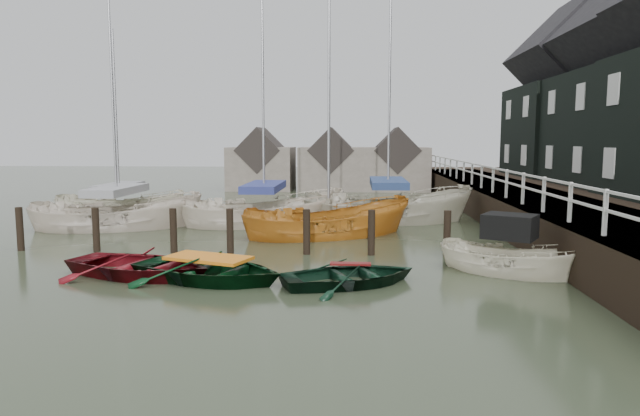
# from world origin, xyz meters

# --- Properties ---
(ground) EXTENTS (120.00, 120.00, 0.00)m
(ground) POSITION_xyz_m (0.00, 0.00, 0.00)
(ground) COLOR #2C3521
(ground) RESTS_ON ground
(pier) EXTENTS (3.04, 32.00, 2.70)m
(pier) POSITION_xyz_m (9.48, 10.00, 0.71)
(pier) COLOR black
(pier) RESTS_ON ground
(mooring_pilings) EXTENTS (13.72, 0.22, 1.80)m
(mooring_pilings) POSITION_xyz_m (-1.11, 3.00, 0.50)
(mooring_pilings) COLOR black
(mooring_pilings) RESTS_ON ground
(far_sheds) EXTENTS (14.00, 4.08, 4.39)m
(far_sheds) POSITION_xyz_m (0.83, 26.00, 1.86)
(far_sheds) COLOR #665B51
(far_sheds) RESTS_ON ground
(rowboat_red) EXTENTS (4.76, 4.01, 0.84)m
(rowboat_red) POSITION_xyz_m (-2.88, -0.13, 0.00)
(rowboat_red) COLOR maroon
(rowboat_red) RESTS_ON ground
(rowboat_green) EXTENTS (4.77, 4.07, 0.84)m
(rowboat_green) POSITION_xyz_m (-0.97, -0.51, 0.00)
(rowboat_green) COLOR black
(rowboat_green) RESTS_ON ground
(rowboat_dkgreen) EXTENTS (4.14, 3.61, 0.71)m
(rowboat_dkgreen) POSITION_xyz_m (2.59, -0.65, 0.00)
(rowboat_dkgreen) COLOR black
(rowboat_dkgreen) RESTS_ON ground
(motorboat) EXTENTS (4.09, 3.17, 2.32)m
(motorboat) POSITION_xyz_m (6.80, 0.71, 0.11)
(motorboat) COLOR beige
(motorboat) RESTS_ON ground
(sailboat_a) EXTENTS (7.10, 4.39, 11.60)m
(sailboat_a) POSITION_xyz_m (-6.81, 7.71, 0.06)
(sailboat_a) COLOR beige
(sailboat_a) RESTS_ON ground
(sailboat_b) EXTENTS (7.40, 4.70, 11.58)m
(sailboat_b) POSITION_xyz_m (-1.09, 9.02, 0.06)
(sailboat_b) COLOR beige
(sailboat_b) RESTS_ON ground
(sailboat_c) EXTENTS (7.00, 4.83, 11.16)m
(sailboat_c) POSITION_xyz_m (1.72, 6.47, 0.01)
(sailboat_c) COLOR #BD7323
(sailboat_c) RESTS_ON ground
(sailboat_d) EXTENTS (7.73, 3.81, 12.18)m
(sailboat_d) POSITION_xyz_m (4.10, 10.16, 0.06)
(sailboat_d) COLOR #BDB7A1
(sailboat_d) RESTS_ON ground
(sailboat_e) EXTENTS (6.09, 2.32, 9.55)m
(sailboat_e) POSITION_xyz_m (-8.01, 10.76, 0.06)
(sailboat_e) COLOR beige
(sailboat_e) RESTS_ON ground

